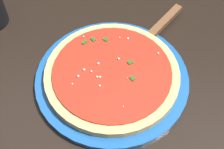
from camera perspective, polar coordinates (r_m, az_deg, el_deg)
restaurant_table at (r=0.79m, az=-2.21°, el=-8.93°), size 0.88×0.78×0.78m
serving_plate at (r=0.65m, az=0.00°, el=-0.69°), size 0.32×0.32×0.01m
pizza at (r=0.64m, az=-0.00°, el=0.16°), size 0.28×0.28×0.02m
pizza_server at (r=0.73m, az=7.87°, el=7.77°), size 0.20×0.16×0.01m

